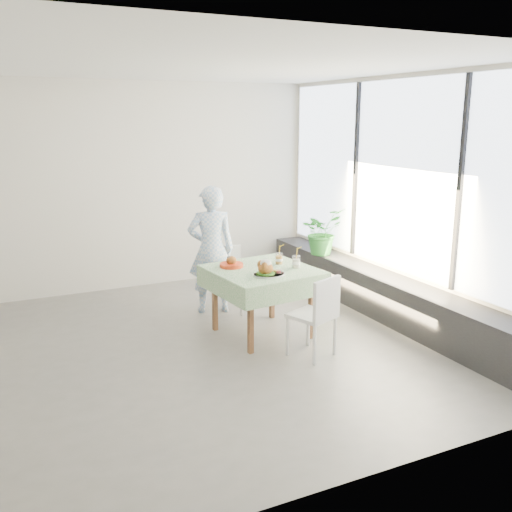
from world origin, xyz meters
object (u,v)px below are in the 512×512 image
chair_near (313,331)px  potted_plant (322,231)px  chair_far (227,292)px  cafe_table (262,294)px  main_dish (267,270)px  diner (211,250)px  juice_cup_orange (279,259)px

chair_near → potted_plant: size_ratio=1.32×
chair_far → potted_plant: bearing=11.4°
cafe_table → main_dish: 0.44m
diner → cafe_table: bearing=116.8°
cafe_table → potted_plant: 1.91m
cafe_table → juice_cup_orange: 0.44m
chair_near → potted_plant: potted_plant is taller
chair_far → chair_near: size_ratio=0.96×
cafe_table → main_dish: bearing=-105.5°
diner → juice_cup_orange: size_ratio=6.26×
diner → chair_near: bearing=117.9°
main_dish → potted_plant: bearing=42.7°
chair_near → potted_plant: bearing=56.1°
chair_near → diner: bearing=103.8°
cafe_table → diner: bearing=102.8°
chair_far → potted_plant: size_ratio=1.27×
diner → juice_cup_orange: diner is taller
cafe_table → diner: diner is taller
diner → potted_plant: bearing=-158.8°
chair_far → main_dish: main_dish is taller
chair_near → main_dish: (-0.27, 0.47, 0.54)m
chair_near → juice_cup_orange: (0.06, 0.84, 0.54)m
chair_far → main_dish: 1.25m
chair_near → main_dish: bearing=120.3°
chair_near → diner: 1.81m
potted_plant → cafe_table: bearing=-141.7°
juice_cup_orange → potted_plant: 1.61m
chair_far → chair_near: (0.26, -1.59, 0.01)m
cafe_table → chair_near: bearing=-74.8°
cafe_table → chair_near: 0.79m
potted_plant → main_dish: bearing=-137.3°
cafe_table → chair_far: (-0.06, 0.85, -0.22)m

